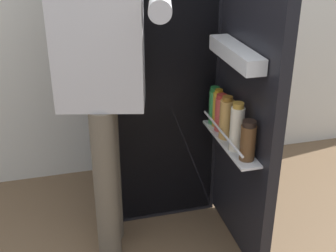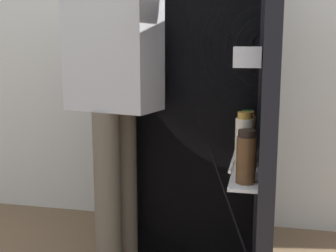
# 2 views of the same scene
# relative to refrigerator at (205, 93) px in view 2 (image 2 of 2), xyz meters

# --- Properties ---
(kitchen_wall) EXTENTS (4.40, 0.10, 2.66)m
(kitchen_wall) POSITION_rel_refrigerator_xyz_m (-0.03, 0.42, 0.47)
(kitchen_wall) COLOR silver
(kitchen_wall) RESTS_ON ground_plane
(refrigerator) EXTENTS (0.71, 1.26, 1.72)m
(refrigerator) POSITION_rel_refrigerator_xyz_m (0.00, 0.00, 0.00)
(refrigerator) COLOR black
(refrigerator) RESTS_ON ground_plane
(person) EXTENTS (0.54, 0.76, 1.65)m
(person) POSITION_rel_refrigerator_xyz_m (-0.34, -0.43, 0.12)
(person) COLOR #665B4C
(person) RESTS_ON ground_plane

